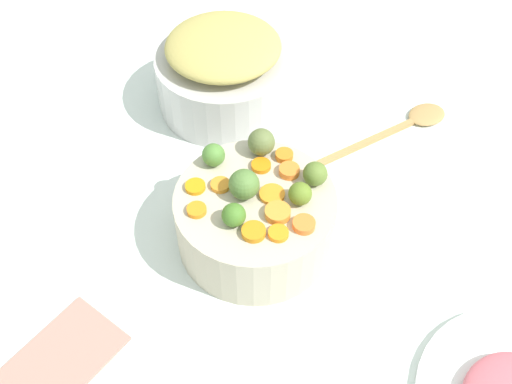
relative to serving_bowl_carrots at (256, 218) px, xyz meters
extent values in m
cube|color=silver|center=(0.00, 0.04, -0.06)|extent=(2.40, 2.40, 0.02)
cylinder|color=#BFB39A|center=(0.00, 0.00, 0.00)|extent=(0.23, 0.23, 0.10)
cylinder|color=#BDB9B7|center=(-0.26, -0.17, 0.00)|extent=(0.24, 0.24, 0.10)
ellipsoid|color=tan|center=(-0.26, -0.17, 0.08)|extent=(0.20, 0.20, 0.05)
cylinder|color=orange|center=(-0.05, -0.02, 0.05)|extent=(0.04, 0.04, 0.01)
cylinder|color=orange|center=(0.02, -0.08, 0.05)|extent=(0.04, 0.04, 0.01)
cylinder|color=orange|center=(-0.06, 0.03, 0.05)|extent=(0.04, 0.04, 0.01)
cylinder|color=orange|center=(0.05, 0.05, 0.05)|extent=(0.04, 0.04, 0.01)
cylinder|color=orange|center=(0.06, 0.02, 0.05)|extent=(0.04, 0.04, 0.01)
cylinder|color=orange|center=(0.02, 0.08, 0.05)|extent=(0.04, 0.04, 0.01)
cylinder|color=orange|center=(-0.09, 0.01, 0.05)|extent=(0.03, 0.03, 0.01)
cylinder|color=orange|center=(0.06, -0.06, 0.05)|extent=(0.03, 0.03, 0.01)
cylinder|color=orange|center=(0.02, 0.04, 0.05)|extent=(0.05, 0.05, 0.01)
cylinder|color=orange|center=(-0.01, 0.02, 0.05)|extent=(0.05, 0.05, 0.01)
cylinder|color=orange|center=(0.00, -0.05, 0.05)|extent=(0.03, 0.03, 0.01)
sphere|color=#508235|center=(-0.03, -0.08, 0.07)|extent=(0.03, 0.03, 0.03)
sphere|color=olive|center=(-0.06, 0.07, 0.07)|extent=(0.04, 0.04, 0.04)
sphere|color=#537837|center=(0.01, -0.02, 0.07)|extent=(0.04, 0.04, 0.04)
sphere|color=#447426|center=(0.05, -0.01, 0.07)|extent=(0.03, 0.03, 0.03)
sphere|color=olive|center=(-0.02, 0.06, 0.07)|extent=(0.03, 0.03, 0.03)
sphere|color=#5F6E3A|center=(-0.08, -0.03, 0.07)|extent=(0.04, 0.04, 0.04)
cube|color=#B2864D|center=(-0.25, 0.09, -0.05)|extent=(0.21, 0.16, 0.01)
ellipsoid|color=#B2864D|center=(-0.37, 0.17, -0.04)|extent=(0.09, 0.09, 0.01)
cube|color=tan|center=(0.29, -0.16, -0.05)|extent=(0.19, 0.14, 0.01)
camera|label=1|loc=(0.50, 0.22, 0.70)|focal=42.66mm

